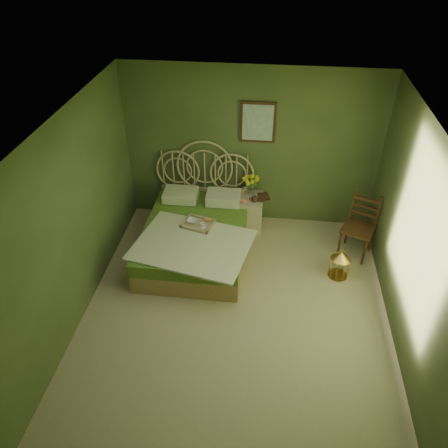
# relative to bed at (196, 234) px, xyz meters

# --- Properties ---
(floor) EXTENTS (4.50, 4.50, 0.00)m
(floor) POSITION_rel_bed_xyz_m (0.74, -1.24, -0.31)
(floor) COLOR #C1B58C
(floor) RESTS_ON ground
(ceiling) EXTENTS (4.50, 4.50, 0.00)m
(ceiling) POSITION_rel_bed_xyz_m (0.74, -1.24, 2.29)
(ceiling) COLOR silver
(ceiling) RESTS_ON wall_back
(wall_back) EXTENTS (4.00, 0.00, 4.00)m
(wall_back) POSITION_rel_bed_xyz_m (0.74, 1.01, 0.99)
(wall_back) COLOR #586635
(wall_back) RESTS_ON floor
(wall_left) EXTENTS (0.00, 4.50, 4.50)m
(wall_left) POSITION_rel_bed_xyz_m (-1.26, -1.24, 0.99)
(wall_left) COLOR #586635
(wall_left) RESTS_ON floor
(wall_right) EXTENTS (0.00, 4.50, 4.50)m
(wall_right) POSITION_rel_bed_xyz_m (2.74, -1.24, 0.99)
(wall_right) COLOR #586635
(wall_right) RESTS_ON floor
(wall_art) EXTENTS (0.54, 0.04, 0.64)m
(wall_art) POSITION_rel_bed_xyz_m (0.83, 0.98, 1.44)
(wall_art) COLOR #37210F
(wall_art) RESTS_ON wall_back
(bed) EXTENTS (1.79, 2.26, 1.40)m
(bed) POSITION_rel_bed_xyz_m (0.00, 0.00, 0.00)
(bed) COLOR tan
(bed) RESTS_ON floor
(nightstand) EXTENTS (0.51, 0.51, 0.99)m
(nightstand) POSITION_rel_bed_xyz_m (0.73, 0.75, 0.05)
(nightstand) COLOR beige
(nightstand) RESTS_ON floor
(chair) EXTENTS (0.58, 0.58, 1.00)m
(chair) POSITION_rel_bed_xyz_m (2.44, 0.29, 0.25)
(chair) COLOR #37210F
(chair) RESTS_ON floor
(birdcage) EXTENTS (0.29, 0.29, 0.44)m
(birdcage) POSITION_rel_bed_xyz_m (2.15, -0.34, -0.09)
(birdcage) COLOR gold
(birdcage) RESTS_ON floor
(book_lower) EXTENTS (0.22, 0.26, 0.02)m
(book_lower) POSITION_rel_bed_xyz_m (0.91, 0.76, 0.26)
(book_lower) COLOR #381E0F
(book_lower) RESTS_ON nightstand
(book_upper) EXTENTS (0.25, 0.26, 0.02)m
(book_upper) POSITION_rel_bed_xyz_m (0.91, 0.76, 0.28)
(book_upper) COLOR #472819
(book_upper) RESTS_ON nightstand
(cereal_bowl) EXTENTS (0.17, 0.17, 0.04)m
(cereal_bowl) POSITION_rel_bed_xyz_m (-0.05, -0.01, 0.25)
(cereal_bowl) COLOR white
(cereal_bowl) RESTS_ON bed
(coffee_cup) EXTENTS (0.09, 0.09, 0.07)m
(coffee_cup) POSITION_rel_bed_xyz_m (0.13, -0.12, 0.27)
(coffee_cup) COLOR white
(coffee_cup) RESTS_ON bed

